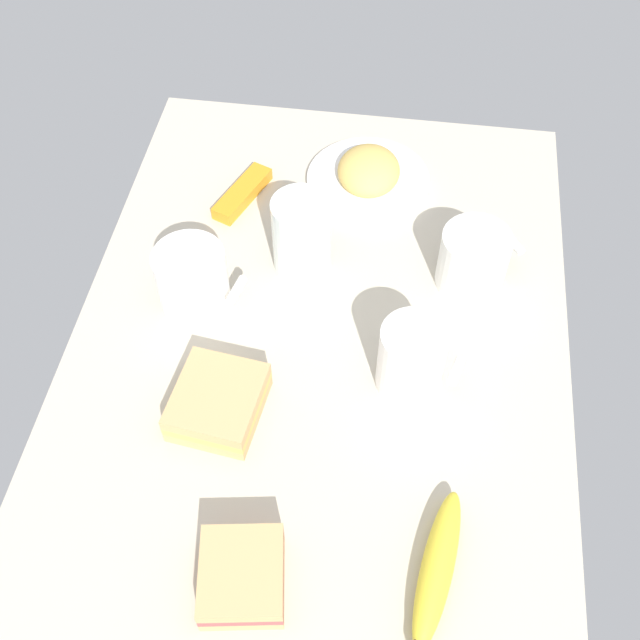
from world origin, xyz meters
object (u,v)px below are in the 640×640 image
Objects in this scene: sandwich_main at (218,402)px; snack_bar at (242,193)px; plate_of_food at (368,175)px; coffee_mug_spare at (412,358)px; glass_of_milk at (302,239)px; banana at (437,568)px; coffee_mug_milky at (473,259)px; sandwich_side at (242,576)px; coffee_mug_black at (192,278)px.

sandwich_main reaches higher than snack_bar.
coffee_mug_spare is (34.65, 8.56, 3.43)cm from plate_of_food.
plate_of_food reaches higher than snack_bar.
glass_of_milk reaches higher than banana.
coffee_mug_milky is at bearing 42.35° from plate_of_food.
coffee_mug_spare reaches higher than sandwich_main.
sandwich_side is at bearing -26.41° from coffee_mug_milky.
coffee_mug_milky is at bearing 130.51° from sandwich_main.
plate_of_food is 23.33cm from coffee_mug_milky.
snack_bar is (-56.26, -11.45, -1.20)cm from sandwich_side.
snack_bar is (5.82, -18.16, -0.71)cm from plate_of_food.
sandwich_main is 1.13× the size of sandwich_side.
sandwich_main is at bearing -49.49° from coffee_mug_milky.
coffee_mug_black is 0.98× the size of sandwich_main.
glass_of_milk reaches higher than plate_of_food.
sandwich_main reaches higher than banana.
sandwich_side is 0.92× the size of snack_bar.
sandwich_side is (19.94, 6.95, 0.00)cm from sandwich_main.
coffee_mug_milky is 18.90cm from coffee_mug_spare.
snack_bar is (-28.83, -26.72, -4.14)cm from coffee_mug_spare.
plate_of_food is 19.09cm from snack_bar.
coffee_mug_milky is 0.64× the size of banana.
coffee_mug_black is at bearing -38.40° from plate_of_food.
snack_bar is (-11.31, -33.78, -3.40)cm from coffee_mug_milky.
coffee_mug_black is 1.11× the size of sandwich_side.
coffee_mug_spare is 24.27cm from banana.
coffee_mug_black reaches higher than sandwich_side.
sandwich_side is at bearing 20.74° from coffee_mug_black.
coffee_mug_milky is at bearing 93.35° from snack_bar.
sandwich_main is at bearing 22.55° from coffee_mug_black.
banana reaches higher than snack_bar.
coffee_mug_black reaches higher than sandwich_main.
sandwich_main is at bearing -13.95° from glass_of_milk.
coffee_mug_spare is 0.92× the size of glass_of_milk.
banana is at bearing 59.04° from sandwich_main.
coffee_mug_black is 1.04× the size of coffee_mug_milky.
glass_of_milk is 16.05cm from snack_bar.
glass_of_milk is 46.09cm from banana.
coffee_mug_milky is 50.24cm from sandwich_side.
coffee_mug_milky is 1.10× the size of coffee_mug_spare.
glass_of_milk is 0.63× the size of banana.
coffee_mug_spare is at bearing 64.69° from snack_bar.
coffee_mug_black is 1.02× the size of snack_bar.
banana is at bearing -3.42° from coffee_mug_milky.
coffee_mug_black is 37.09cm from coffee_mug_milky.
coffee_mug_milky is at bearing 153.59° from sandwich_side.
sandwich_side is 57.43cm from snack_bar.
plate_of_food reaches higher than banana.
snack_bar is at bearing -137.18° from coffee_mug_spare.
sandwich_main is (25.01, -29.28, -2.20)cm from coffee_mug_milky.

